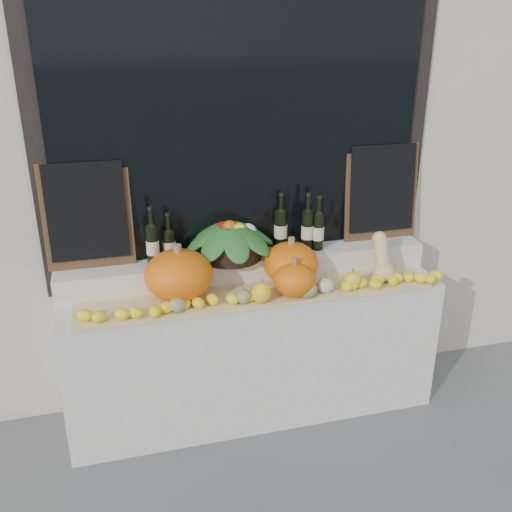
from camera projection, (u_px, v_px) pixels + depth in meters
storefront_facade at (223, 44)px, 3.58m from camera, size 7.00×0.94×4.50m
display_sill at (253, 350)px, 3.63m from camera, size 2.30×0.55×0.88m
rear_tier at (247, 266)px, 3.56m from camera, size 2.30×0.25×0.16m
straw_bedding at (258, 295)px, 3.34m from camera, size 2.10×0.32×0.02m
pumpkin_left at (179, 275)px, 3.23m from camera, size 0.47×0.47×0.29m
pumpkin_right at (291, 263)px, 3.42m from camera, size 0.37×0.37×0.25m
pumpkin_center at (294, 280)px, 3.28m from camera, size 0.27×0.27×0.19m
butternut_squash at (382, 260)px, 3.48m from camera, size 0.14×0.20×0.29m
decorative_gourds at (284, 291)px, 3.25m from camera, size 1.14×0.15×0.15m
lemon_heap at (263, 296)px, 3.23m from camera, size 2.20×0.16×0.06m
produce_bowl at (230, 239)px, 3.45m from camera, size 0.58×0.58×0.25m
wine_bottle_far_left at (153, 245)px, 3.33m from camera, size 0.08×0.08×0.36m
wine_bottle_near_left at (169, 246)px, 3.40m from camera, size 0.08×0.08×0.31m
wine_bottle_tall at (281, 229)px, 3.59m from camera, size 0.08×0.08×0.36m
wine_bottle_near_right at (307, 230)px, 3.56m from camera, size 0.08×0.08×0.37m
wine_bottle_far_right at (318, 231)px, 3.57m from camera, size 0.08×0.08×0.35m
chalkboard_left at (87, 214)px, 3.24m from camera, size 0.50×0.08×0.62m
chalkboard_right at (382, 191)px, 3.68m from camera, size 0.50×0.08×0.62m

